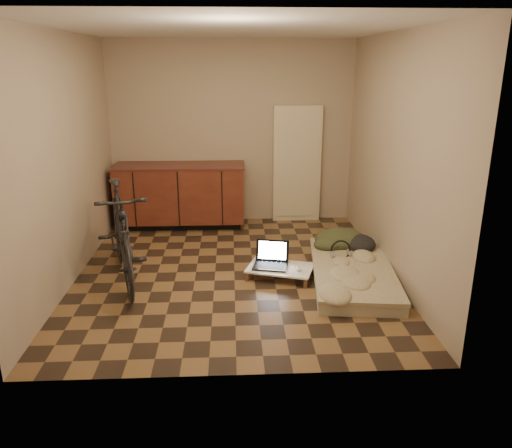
{
  "coord_description": "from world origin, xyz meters",
  "views": [
    {
      "loc": [
        -0.02,
        -5.28,
        2.28
      ],
      "look_at": [
        0.25,
        0.05,
        0.55
      ],
      "focal_mm": 35.0,
      "sensor_mm": 36.0,
      "label": 1
    }
  ],
  "objects_px": {
    "lap_desk": "(280,268)",
    "laptop": "(271,261)",
    "bicycle": "(121,229)",
    "futon": "(352,272)"
  },
  "relations": [
    {
      "from": "lap_desk",
      "to": "laptop",
      "type": "bearing_deg",
      "value": 167.14
    },
    {
      "from": "bicycle",
      "to": "futon",
      "type": "distance_m",
      "value": 2.55
    },
    {
      "from": "bicycle",
      "to": "lap_desk",
      "type": "relative_size",
      "value": 2.24
    },
    {
      "from": "laptop",
      "to": "bicycle",
      "type": "bearing_deg",
      "value": -165.5
    },
    {
      "from": "bicycle",
      "to": "lap_desk",
      "type": "height_order",
      "value": "bicycle"
    },
    {
      "from": "futon",
      "to": "lap_desk",
      "type": "relative_size",
      "value": 2.3
    },
    {
      "from": "bicycle",
      "to": "laptop",
      "type": "relative_size",
      "value": 4.21
    },
    {
      "from": "bicycle",
      "to": "futon",
      "type": "height_order",
      "value": "bicycle"
    },
    {
      "from": "laptop",
      "to": "lap_desk",
      "type": "bearing_deg",
      "value": -18.91
    },
    {
      "from": "bicycle",
      "to": "futon",
      "type": "xyz_separation_m",
      "value": [
        2.5,
        -0.09,
        -0.51
      ]
    }
  ]
}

